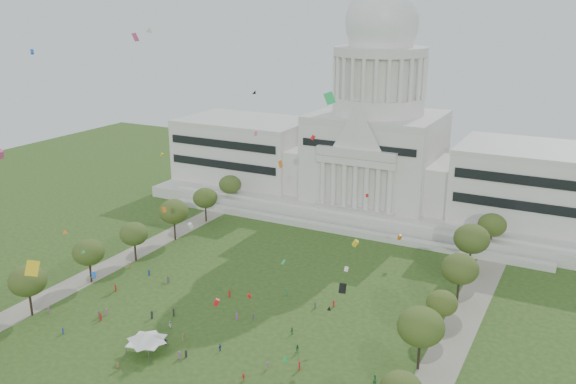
# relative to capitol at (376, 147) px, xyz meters

# --- Properties ---
(ground) EXTENTS (400.00, 400.00, 0.00)m
(ground) POSITION_rel_capitol_xyz_m (0.00, -113.59, -22.30)
(ground) COLOR #2A4A18
(ground) RESTS_ON ground
(capitol) EXTENTS (160.00, 64.50, 91.30)m
(capitol) POSITION_rel_capitol_xyz_m (0.00, 0.00, 0.00)
(capitol) COLOR beige
(capitol) RESTS_ON ground
(path_left) EXTENTS (8.00, 160.00, 0.04)m
(path_left) POSITION_rel_capitol_xyz_m (-48.00, -83.59, -22.28)
(path_left) COLOR gray
(path_left) RESTS_ON ground
(path_right) EXTENTS (8.00, 160.00, 0.04)m
(path_right) POSITION_rel_capitol_xyz_m (48.00, -83.59, -22.28)
(path_right) COLOR gray
(path_right) RESTS_ON ground
(row_tree_l_1) EXTENTS (8.86, 8.86, 12.59)m
(row_tree_l_1) POSITION_rel_capitol_xyz_m (-44.07, -116.55, -13.34)
(row_tree_l_1) COLOR black
(row_tree_l_1) RESTS_ON ground
(row_tree_l_2) EXTENTS (8.42, 8.42, 11.97)m
(row_tree_l_2) POSITION_rel_capitol_xyz_m (-45.04, -96.29, -13.79)
(row_tree_l_2) COLOR black
(row_tree_l_2) RESTS_ON ground
(row_tree_r_2) EXTENTS (9.55, 9.55, 13.58)m
(row_tree_r_2) POSITION_rel_capitol_xyz_m (44.17, -96.15, -12.64)
(row_tree_r_2) COLOR black
(row_tree_r_2) RESTS_ON ground
(row_tree_l_3) EXTENTS (8.12, 8.12, 11.55)m
(row_tree_l_3) POSITION_rel_capitol_xyz_m (-44.09, -79.67, -14.09)
(row_tree_l_3) COLOR black
(row_tree_l_3) RESTS_ON ground
(row_tree_r_3) EXTENTS (7.01, 7.01, 9.98)m
(row_tree_r_3) POSITION_rel_capitol_xyz_m (44.40, -79.10, -15.21)
(row_tree_r_3) COLOR black
(row_tree_r_3) RESTS_ON ground
(row_tree_l_4) EXTENTS (9.29, 9.29, 13.21)m
(row_tree_l_4) POSITION_rel_capitol_xyz_m (-44.08, -61.17, -12.90)
(row_tree_l_4) COLOR black
(row_tree_l_4) RESTS_ON ground
(row_tree_r_4) EXTENTS (9.19, 9.19, 13.06)m
(row_tree_r_4) POSITION_rel_capitol_xyz_m (44.76, -63.55, -13.01)
(row_tree_r_4) COLOR black
(row_tree_r_4) RESTS_ON ground
(row_tree_l_5) EXTENTS (8.33, 8.33, 11.85)m
(row_tree_l_5) POSITION_rel_capitol_xyz_m (-45.22, -42.58, -13.88)
(row_tree_l_5) COLOR black
(row_tree_l_5) RESTS_ON ground
(row_tree_r_5) EXTENTS (9.82, 9.82, 13.96)m
(row_tree_r_5) POSITION_rel_capitol_xyz_m (43.49, -43.40, -12.37)
(row_tree_r_5) COLOR black
(row_tree_r_5) RESTS_ON ground
(row_tree_l_6) EXTENTS (8.19, 8.19, 11.64)m
(row_tree_l_6) POSITION_rel_capitol_xyz_m (-46.87, -24.45, -14.02)
(row_tree_l_6) COLOR black
(row_tree_l_6) RESTS_ON ground
(row_tree_r_6) EXTENTS (8.42, 8.42, 11.97)m
(row_tree_r_6) POSITION_rel_capitol_xyz_m (45.96, -25.46, -13.79)
(row_tree_r_6) COLOR black
(row_tree_r_6) RESTS_ON ground
(event_tent) EXTENTS (11.15, 11.15, 5.12)m
(event_tent) POSITION_rel_capitol_xyz_m (-8.75, -116.78, -18.32)
(event_tent) COLOR #4C4C4C
(event_tent) RESTS_ON ground
(person_0) EXTENTS (1.01, 0.94, 1.74)m
(person_0) POSITION_rel_capitol_xyz_m (37.93, -104.54, -21.43)
(person_0) COLOR #33723F
(person_0) RESTS_ON ground
(person_2) EXTENTS (1.07, 0.79, 1.98)m
(person_2) POSITION_rel_capitol_xyz_m (19.77, -102.24, -21.31)
(person_2) COLOR #33723F
(person_2) RESTS_ON ground
(person_3) EXTENTS (1.06, 1.17, 1.63)m
(person_3) POSITION_rel_capitol_xyz_m (16.99, -110.33, -21.48)
(person_3) COLOR #994C8C
(person_3) RESTS_ON ground
(person_4) EXTENTS (0.72, 1.03, 1.58)m
(person_4) POSITION_rel_capitol_xyz_m (4.64, -109.04, -21.50)
(person_4) COLOR navy
(person_4) RESTS_ON ground
(person_5) EXTENTS (1.10, 1.58, 1.59)m
(person_5) POSITION_rel_capitol_xyz_m (-7.15, -112.59, -21.50)
(person_5) COLOR #4C4C51
(person_5) RESTS_ON ground
(person_7) EXTENTS (0.87, 0.79, 1.94)m
(person_7) POSITION_rel_capitol_xyz_m (-9.74, -124.68, -21.33)
(person_7) COLOR olive
(person_7) RESTS_ON ground
(person_8) EXTENTS (1.03, 0.84, 1.84)m
(person_8) POSITION_rel_capitol_xyz_m (-10.85, -106.18, -21.37)
(person_8) COLOR silver
(person_8) RESTS_ON ground
(person_9) EXTENTS (1.17, 1.10, 1.65)m
(person_9) POSITION_rel_capitol_xyz_m (14.83, -116.07, -21.47)
(person_9) COLOR #B21E1E
(person_9) RESTS_ON ground
(person_10) EXTENTS (0.82, 1.09, 1.66)m
(person_10) POSITION_rel_capitol_xyz_m (15.17, -95.86, -21.46)
(person_10) COLOR #33723F
(person_10) RESTS_ON ground
(distant_crowd) EXTENTS (65.31, 40.57, 1.93)m
(distant_crowd) POSITION_rel_capitol_xyz_m (-12.02, -98.40, -21.42)
(distant_crowd) COLOR #994C8C
(distant_crowd) RESTS_ON ground
(kite_swarm) EXTENTS (81.84, 106.22, 60.29)m
(kite_swarm) POSITION_rel_capitol_xyz_m (-0.98, -107.42, 6.02)
(kite_swarm) COLOR red
(kite_swarm) RESTS_ON ground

